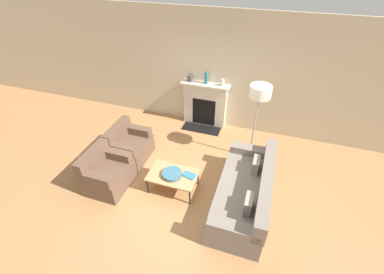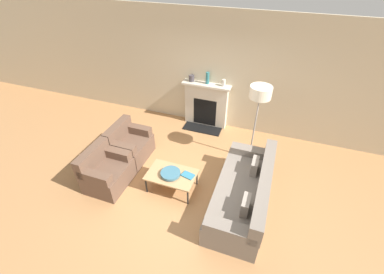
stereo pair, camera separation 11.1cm
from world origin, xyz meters
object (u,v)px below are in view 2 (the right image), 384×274
(armchair_near, at_px, (106,172))
(mantel_vase_center_right, at_px, (224,83))
(coffee_table, at_px, (172,175))
(bowl, at_px, (171,173))
(couch, at_px, (244,193))
(book, at_px, (188,175))
(mantel_vase_center_left, at_px, (208,78))
(fireplace, at_px, (206,105))
(mantel_vase_left, at_px, (192,78))
(floor_lamp, at_px, (259,100))
(armchair_far, at_px, (129,145))

(armchair_near, height_order, mantel_vase_center_right, mantel_vase_center_right)
(coffee_table, xyz_separation_m, bowl, (-0.01, -0.03, 0.07))
(couch, relative_size, book, 8.17)
(coffee_table, bearing_deg, mantel_vase_center_left, 91.26)
(armchair_near, bearing_deg, fireplace, -23.73)
(coffee_table, distance_m, book, 0.33)
(bowl, height_order, mantel_vase_left, mantel_vase_left)
(floor_lamp, distance_m, mantel_vase_left, 2.07)
(fireplace, height_order, mantel_vase_left, mantel_vase_left)
(armchair_near, xyz_separation_m, coffee_table, (1.28, 0.32, 0.04))
(armchair_far, relative_size, floor_lamp, 0.49)
(armchair_far, distance_m, book, 1.68)
(couch, relative_size, coffee_table, 2.27)
(armchair_near, xyz_separation_m, floor_lamp, (2.59, 1.76, 1.17))
(floor_lamp, xyz_separation_m, mantel_vase_left, (-1.78, 1.02, -0.23))
(bowl, height_order, mantel_vase_center_right, mantel_vase_center_right)
(couch, xyz_separation_m, mantel_vase_left, (-1.88, 2.40, 0.96))
(floor_lamp, distance_m, mantel_vase_center_right, 1.42)
(coffee_table, height_order, mantel_vase_center_right, mantel_vase_center_right)
(couch, bearing_deg, floor_lamp, -175.82)
(coffee_table, height_order, mantel_vase_left, mantel_vase_left)
(mantel_vase_left, bearing_deg, couch, -51.93)
(mantel_vase_center_left, bearing_deg, bowl, -88.88)
(couch, distance_m, bowl, 1.42)
(mantel_vase_center_left, bearing_deg, mantel_vase_left, 180.00)
(fireplace, xyz_separation_m, book, (0.38, -2.39, -0.18))
(armchair_near, distance_m, floor_lamp, 3.35)
(armchair_far, bearing_deg, mantel_vase_left, -23.33)
(armchair_far, xyz_separation_m, book, (1.60, -0.51, 0.08))
(book, relative_size, floor_lamp, 0.15)
(coffee_table, height_order, book, book)
(armchair_near, distance_m, mantel_vase_center_left, 3.21)
(armchair_near, relative_size, book, 3.33)
(bowl, xyz_separation_m, book, (0.32, 0.09, -0.03))
(armchair_near, distance_m, book, 1.65)
(mantel_vase_center_right, bearing_deg, fireplace, -178.10)
(couch, bearing_deg, mantel_vase_center_right, -156.32)
(mantel_vase_center_left, xyz_separation_m, mantel_vase_center_right, (0.41, 0.00, -0.06))
(armchair_far, xyz_separation_m, mantel_vase_center_right, (1.64, 1.89, 0.95))
(armchair_near, bearing_deg, couch, -81.87)
(coffee_table, bearing_deg, armchair_far, 155.82)
(coffee_table, distance_m, mantel_vase_left, 2.67)
(couch, bearing_deg, armchair_far, -100.72)
(couch, xyz_separation_m, coffee_table, (-1.41, -0.07, 0.05))
(armchair_far, bearing_deg, armchair_near, -180.00)
(floor_lamp, bearing_deg, mantel_vase_center_left, 143.08)
(armchair_near, height_order, book, armchair_near)
(coffee_table, relative_size, bowl, 2.48)
(armchair_far, bearing_deg, mantel_vase_center_right, -40.99)
(floor_lamp, bearing_deg, fireplace, 143.71)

